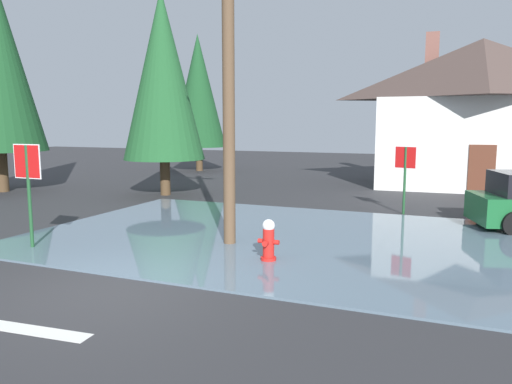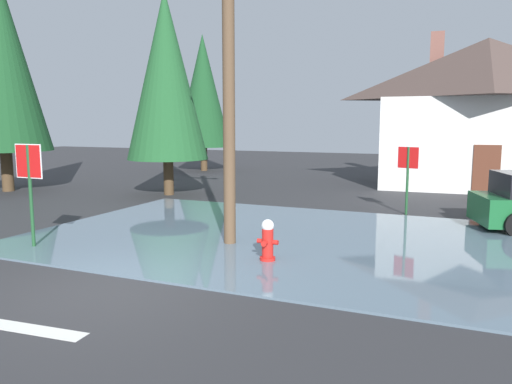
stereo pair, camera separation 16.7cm
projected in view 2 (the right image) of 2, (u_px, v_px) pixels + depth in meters
ground_plane at (110, 291)px, 8.63m from camera, size 80.00×80.00×0.10m
flood_puddle at (285, 238)px, 12.35m from camera, size 12.57×8.34×0.05m
stop_sign_near at (29, 174)px, 11.17m from camera, size 0.77×0.08×2.39m
fire_hydrant at (268, 241)px, 10.19m from camera, size 0.45×0.39×0.90m
utility_pole at (228, 41)px, 11.08m from camera, size 1.60×0.28×8.98m
stop_sign_far at (408, 166)px, 15.36m from camera, size 0.67×0.21×2.14m
house at (484, 111)px, 21.65m from camera, size 9.29×6.03×6.98m
pine_tree_mid_left at (203, 91)px, 29.21m from camera, size 3.19×3.19×7.98m
pine_tree_short_left at (166, 76)px, 19.22m from camera, size 3.17×3.17×7.94m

